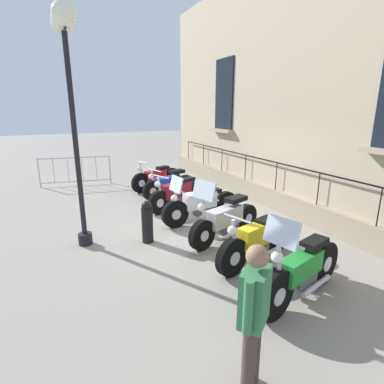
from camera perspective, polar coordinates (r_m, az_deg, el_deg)
The scene contains 13 objects.
ground_plane at distance 7.57m, azimuth 1.13°, elevation -5.71°, with size 60.00×60.00×0.00m, color gray.
building_facade at distance 8.64m, azimuth 18.83°, elevation 17.67°, with size 0.82×13.91×6.53m.
motorcycle_red at distance 10.52m, azimuth -6.69°, elevation 2.67°, with size 1.93×0.80×1.04m.
motorcycle_blue at distance 9.59m, azimuth -4.30°, elevation 1.46°, with size 1.88×0.78×0.96m.
motorcycle_maroon at distance 8.45m, azimuth -2.72°, elevation -0.32°, with size 1.95×0.91×1.03m.
motorcycle_white at distance 7.46m, azimuth 1.67°, elevation -2.42°, with size 2.16×0.61×1.23m.
motorcycle_silver at distance 6.48m, azimuth 6.27°, elevation -5.32°, with size 2.00×0.91×1.40m.
motorcycle_yellow at distance 5.64m, azimuth 11.92°, elevation -9.13°, with size 1.94×0.80×1.02m.
motorcycle_green at distance 4.81m, azimuth 19.80°, elevation -13.98°, with size 1.99×0.79×1.42m.
lamppost at distance 6.27m, azimuth -22.41°, elevation 21.87°, with size 0.40×1.10×4.42m.
crowd_barrier at distance 11.79m, azimuth -21.07°, elevation 3.85°, with size 2.44×0.45×1.05m.
bollard at distance 6.42m, azimuth -8.42°, elevation -5.51°, with size 0.24×0.24×0.91m.
pedestrian_standing at distance 3.12m, azimuth 11.55°, elevation -21.38°, with size 0.43×0.40×1.57m.
Camera 1 is at (3.08, 6.35, 2.74)m, focal length 28.37 mm.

